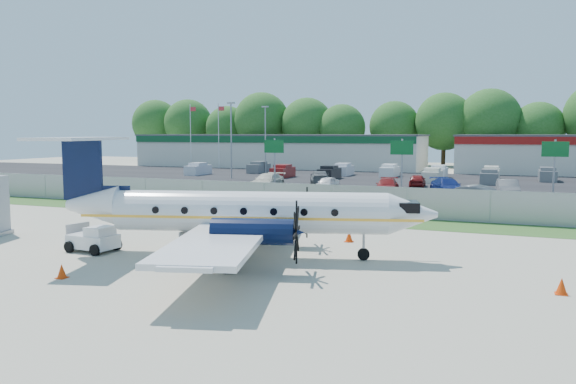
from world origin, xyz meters
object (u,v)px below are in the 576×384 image
at_px(aircraft, 242,212).
at_px(baggage_cart_near, 207,245).
at_px(pushback_tug, 95,239).
at_px(baggage_cart_far, 91,238).

distance_m(aircraft, baggage_cart_near, 2.18).
height_order(aircraft, baggage_cart_near, aircraft).
distance_m(pushback_tug, baggage_cart_far, 0.83).
height_order(aircraft, baggage_cart_far, aircraft).
bearing_deg(baggage_cart_far, aircraft, 6.76).
distance_m(baggage_cart_near, baggage_cart_far, 6.05).
bearing_deg(pushback_tug, aircraft, 11.59).
bearing_deg(pushback_tug, baggage_cart_near, 9.74).
bearing_deg(baggage_cart_near, pushback_tug, -170.26).
relative_size(aircraft, baggage_cart_far, 7.35).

